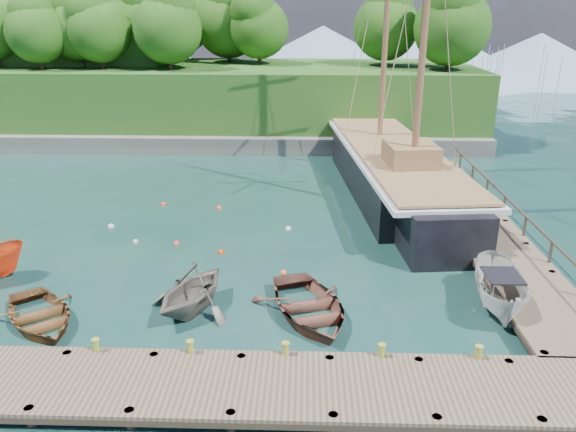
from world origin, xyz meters
name	(u,v)px	position (x,y,z in m)	size (l,w,h in m)	color
ground	(241,293)	(0.00, 0.00, 0.00)	(160.00, 160.00, 0.00)	#153229
dock_near	(284,387)	(2.00, -6.50, 0.43)	(20.00, 3.20, 1.10)	#4B3D2E
dock_east	(479,223)	(11.50, 7.00, 0.43)	(3.20, 24.00, 1.10)	#4B3D2E
bollard_0	(99,367)	(-4.00, -5.10, 0.00)	(0.26, 0.26, 0.45)	olive
bollard_1	(192,369)	(-1.00, -5.10, 0.00)	(0.26, 0.26, 0.45)	olive
bollard_2	(285,371)	(2.00, -5.10, 0.00)	(0.26, 0.26, 0.45)	olive
bollard_3	(380,372)	(5.00, -5.10, 0.00)	(0.26, 0.26, 0.45)	olive
bollard_4	(476,374)	(8.00, -5.10, 0.00)	(0.26, 0.26, 0.45)	olive
rowboat_0	(41,323)	(-7.05, -2.57, 0.00)	(3.05, 4.28, 0.89)	brown
rowboat_1	(193,310)	(-1.68, -1.41, 0.00)	(3.32, 3.85, 2.03)	#665F55
rowboat_2	(309,316)	(2.75, -1.72, 0.00)	(3.58, 5.01, 1.04)	brown
cabin_boat_white	(498,309)	(10.00, -0.96, 0.00)	(1.77, 4.70, 1.82)	beige
schooner	(393,174)	(7.95, 13.26, 1.17)	(7.26, 28.50, 21.06)	black
mooring_buoy_0	(136,242)	(-5.72, 4.96, 0.00)	(0.28, 0.28, 0.28)	silver
mooring_buoy_1	(177,244)	(-3.67, 4.80, 0.00)	(0.30, 0.30, 0.30)	#F85122
mooring_buoy_2	(221,253)	(-1.36, 3.84, 0.00)	(0.31, 0.31, 0.31)	#D33B07
mooring_buoy_3	(288,229)	(1.71, 6.91, 0.00)	(0.32, 0.32, 0.32)	silver
mooring_buoy_4	(164,205)	(-5.68, 10.46, 0.00)	(0.30, 0.30, 0.30)	#ED430F
mooring_buoy_5	(219,209)	(-2.36, 9.93, 0.00)	(0.33, 0.33, 0.33)	#D5611F
mooring_buoy_6	(111,227)	(-7.59, 6.92, 0.00)	(0.34, 0.34, 0.34)	silver
mooring_buoy_7	(283,273)	(1.66, 1.80, 0.00)	(0.30, 0.30, 0.30)	#FA551D
headland	(135,69)	(-12.88, 31.36, 5.54)	(51.00, 19.31, 12.90)	#474744
distant_ridge	(318,51)	(4.30, 70.00, 4.35)	(117.00, 40.00, 10.00)	#728CA5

